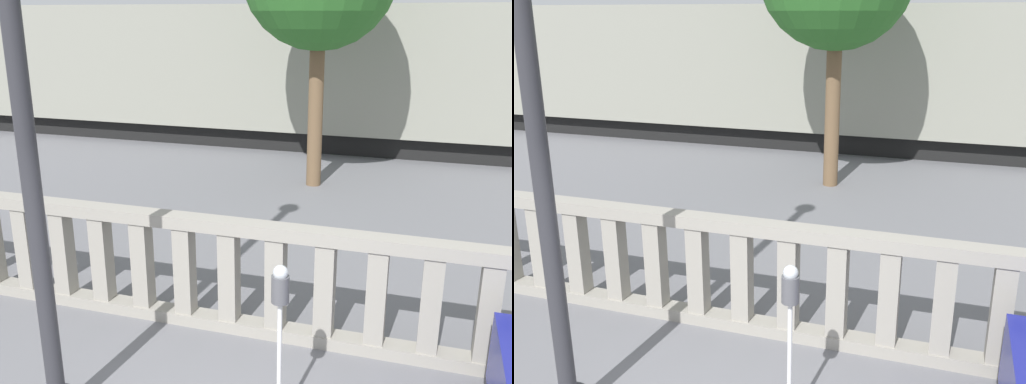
{
  "view_description": "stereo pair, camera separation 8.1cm",
  "coord_description": "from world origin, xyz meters",
  "views": [
    {
      "loc": [
        1.21,
        -2.67,
        3.42
      ],
      "look_at": [
        -0.81,
        3.72,
        1.34
      ],
      "focal_mm": 40.0,
      "sensor_mm": 36.0,
      "label": 1
    },
    {
      "loc": [
        1.29,
        -2.65,
        3.42
      ],
      "look_at": [
        -0.81,
        3.72,
        1.34
      ],
      "focal_mm": 40.0,
      "sensor_mm": 36.0,
      "label": 2
    }
  ],
  "objects": [
    {
      "name": "balustrade",
      "position": [
        0.0,
        2.72,
        0.66
      ],
      "size": [
        13.34,
        0.24,
        1.32
      ],
      "color": "gray",
      "rests_on": "ground"
    },
    {
      "name": "parking_meter",
      "position": [
        0.15,
        1.34,
        1.19
      ],
      "size": [
        0.15,
        0.15,
        1.52
      ],
      "color": "silver",
      "rests_on": "ground"
    },
    {
      "name": "lamppost",
      "position": [
        -1.77,
        0.89,
        3.5
      ],
      "size": [
        0.36,
        0.36,
        6.47
      ],
      "color": "#2D2D33",
      "rests_on": "ground"
    },
    {
      "name": "train_near",
      "position": [
        -2.82,
        12.61,
        1.93
      ],
      "size": [
        23.59,
        2.86,
        4.28
      ],
      "color": "black",
      "rests_on": "ground"
    }
  ]
}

